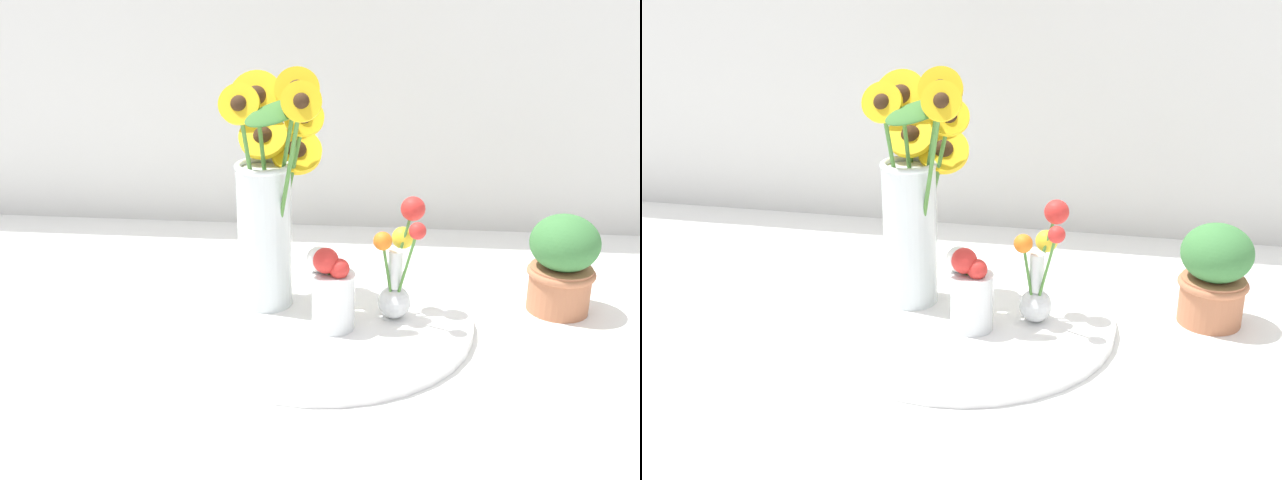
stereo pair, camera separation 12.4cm
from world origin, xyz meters
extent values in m
plane|color=white|center=(0.00, 0.00, 0.00)|extent=(6.00, 6.00, 0.00)
cylinder|color=white|center=(0.00, 0.03, 0.01)|extent=(0.52, 0.52, 0.02)
cylinder|color=silver|center=(-0.10, 0.06, 0.14)|extent=(0.09, 0.09, 0.25)
torus|color=silver|center=(-0.10, 0.06, 0.27)|extent=(0.10, 0.10, 0.01)
cylinder|color=#4C8438|center=(-0.06, 0.07, 0.22)|extent=(0.06, 0.02, 0.27)
cylinder|color=yellow|center=(-0.03, 0.08, 0.35)|extent=(0.08, 0.05, 0.07)
sphere|color=#382314|center=(-0.03, 0.08, 0.35)|extent=(0.03, 0.03, 0.03)
cylinder|color=#4C8438|center=(-0.07, 0.08, 0.17)|extent=(0.05, 0.06, 0.22)
cylinder|color=yellow|center=(-0.05, 0.10, 0.29)|extent=(0.10, 0.07, 0.08)
sphere|color=#382314|center=(-0.05, 0.10, 0.29)|extent=(0.04, 0.04, 0.04)
cylinder|color=#4C8438|center=(-0.10, 0.08, 0.19)|extent=(0.01, 0.05, 0.23)
cylinder|color=yellow|center=(-0.11, 0.10, 0.31)|extent=(0.08, 0.07, 0.07)
sphere|color=#382314|center=(-0.11, 0.10, 0.31)|extent=(0.03, 0.03, 0.03)
cylinder|color=#4C8438|center=(-0.06, 0.03, 0.23)|extent=(0.07, 0.07, 0.31)
cylinder|color=yellow|center=(-0.03, 0.00, 0.39)|extent=(0.07, 0.03, 0.07)
sphere|color=#382314|center=(-0.03, 0.00, 0.39)|extent=(0.03, 0.03, 0.03)
cylinder|color=#4C8438|center=(-0.07, 0.07, 0.24)|extent=(0.07, 0.05, 0.31)
cylinder|color=yellow|center=(-0.04, 0.05, 0.40)|extent=(0.08, 0.04, 0.08)
sphere|color=#382314|center=(-0.04, 0.05, 0.40)|extent=(0.03, 0.03, 0.03)
cylinder|color=#4C8438|center=(-0.09, 0.06, 0.23)|extent=(0.03, 0.03, 0.32)
cylinder|color=yellow|center=(-0.11, 0.05, 0.39)|extent=(0.09, 0.06, 0.09)
sphere|color=#382314|center=(-0.11, 0.05, 0.39)|extent=(0.04, 0.04, 0.04)
cylinder|color=#4C8438|center=(-0.11, 0.03, 0.23)|extent=(0.04, 0.04, 0.30)
cylinder|color=yellow|center=(-0.13, 0.02, 0.38)|extent=(0.07, 0.04, 0.07)
sphere|color=#382314|center=(-0.13, 0.02, 0.38)|extent=(0.03, 0.03, 0.03)
ellipsoid|color=#38702D|center=(-0.13, 0.14, 0.38)|extent=(0.12, 0.09, 0.05)
ellipsoid|color=#38702D|center=(-0.10, 0.14, 0.37)|extent=(0.11, 0.05, 0.05)
ellipsoid|color=#38702D|center=(-0.07, 0.01, 0.37)|extent=(0.12, 0.09, 0.06)
cylinder|color=white|center=(0.02, -0.02, 0.07)|extent=(0.07, 0.07, 0.10)
cylinder|color=#4C8438|center=(0.03, -0.02, 0.09)|extent=(0.01, 0.01, 0.09)
sphere|color=red|center=(0.03, -0.03, 0.13)|extent=(0.03, 0.03, 0.03)
cylinder|color=#4C8438|center=(0.02, -0.02, 0.09)|extent=(0.03, 0.01, 0.10)
sphere|color=red|center=(0.01, -0.02, 0.14)|extent=(0.04, 0.04, 0.04)
cylinder|color=#4C8438|center=(0.01, -0.02, 0.09)|extent=(0.02, 0.03, 0.09)
sphere|color=white|center=(0.00, -0.01, 0.14)|extent=(0.04, 0.04, 0.04)
sphere|color=white|center=(0.12, 0.03, 0.05)|extent=(0.06, 0.06, 0.06)
cylinder|color=white|center=(0.12, 0.03, 0.11)|extent=(0.03, 0.03, 0.07)
cylinder|color=#4C8438|center=(0.14, 0.01, 0.12)|extent=(0.03, 0.04, 0.15)
sphere|color=red|center=(0.16, -0.01, 0.19)|extent=(0.03, 0.03, 0.03)
cylinder|color=#4C8438|center=(0.13, 0.05, 0.10)|extent=(0.02, 0.03, 0.10)
sphere|color=yellow|center=(0.13, 0.07, 0.15)|extent=(0.04, 0.04, 0.04)
cylinder|color=#4C8438|center=(0.11, 0.02, 0.11)|extent=(0.02, 0.01, 0.11)
sphere|color=orange|center=(0.10, 0.02, 0.16)|extent=(0.03, 0.03, 0.03)
cylinder|color=#4C8438|center=(0.13, 0.05, 0.14)|extent=(0.04, 0.03, 0.13)
sphere|color=red|center=(0.15, 0.06, 0.21)|extent=(0.04, 0.04, 0.04)
cylinder|color=#B7704C|center=(0.42, 0.12, 0.04)|extent=(0.11, 0.11, 0.08)
torus|color=#B7704C|center=(0.42, 0.12, 0.07)|extent=(0.12, 0.12, 0.01)
ellipsoid|color=#3D7A3D|center=(0.42, 0.12, 0.13)|extent=(0.12, 0.12, 0.10)
camera|label=1|loc=(0.11, -1.12, 0.61)|focal=42.00mm
camera|label=2|loc=(0.23, -1.10, 0.61)|focal=42.00mm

